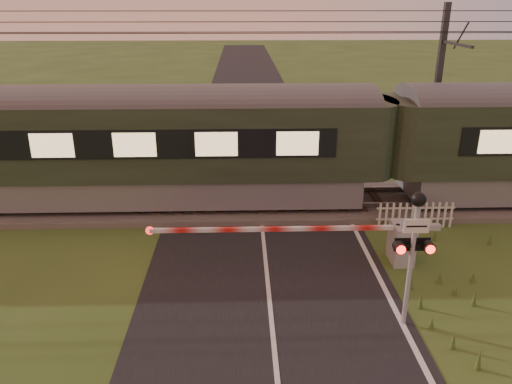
{
  "coord_description": "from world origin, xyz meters",
  "views": [
    {
      "loc": [
        -0.6,
        -8.86,
        6.39
      ],
      "look_at": [
        -0.23,
        3.2,
        1.74
      ],
      "focal_mm": 35.0,
      "sensor_mm": 36.0,
      "label": 1
    }
  ],
  "objects_px": {
    "crossing_signal": "(414,237)",
    "boom_gate": "(386,241)",
    "train": "(385,143)",
    "catenary_mast": "(437,93)",
    "picket_fence": "(416,215)"
  },
  "relations": [
    {
      "from": "boom_gate",
      "to": "picket_fence",
      "type": "height_order",
      "value": "boom_gate"
    },
    {
      "from": "crossing_signal",
      "to": "catenary_mast",
      "type": "relative_size",
      "value": 0.47
    },
    {
      "from": "crossing_signal",
      "to": "picket_fence",
      "type": "height_order",
      "value": "crossing_signal"
    },
    {
      "from": "boom_gate",
      "to": "picket_fence",
      "type": "xyz_separation_m",
      "value": [
        1.48,
        2.03,
        -0.19
      ]
    },
    {
      "from": "picket_fence",
      "to": "catenary_mast",
      "type": "height_order",
      "value": "catenary_mast"
    },
    {
      "from": "train",
      "to": "catenary_mast",
      "type": "height_order",
      "value": "catenary_mast"
    },
    {
      "from": "train",
      "to": "picket_fence",
      "type": "height_order",
      "value": "train"
    },
    {
      "from": "train",
      "to": "crossing_signal",
      "type": "xyz_separation_m",
      "value": [
        -1.25,
        -6.64,
        -0.06
      ]
    },
    {
      "from": "crossing_signal",
      "to": "picket_fence",
      "type": "bearing_deg",
      "value": 69.25
    },
    {
      "from": "train",
      "to": "boom_gate",
      "type": "distance_m",
      "value": 4.31
    },
    {
      "from": "train",
      "to": "picket_fence",
      "type": "distance_m",
      "value": 2.61
    },
    {
      "from": "boom_gate",
      "to": "picket_fence",
      "type": "relative_size",
      "value": 3.19
    },
    {
      "from": "crossing_signal",
      "to": "boom_gate",
      "type": "bearing_deg",
      "value": 83.3
    },
    {
      "from": "boom_gate",
      "to": "crossing_signal",
      "type": "distance_m",
      "value": 3.09
    },
    {
      "from": "train",
      "to": "boom_gate",
      "type": "relative_size",
      "value": 5.23
    }
  ]
}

